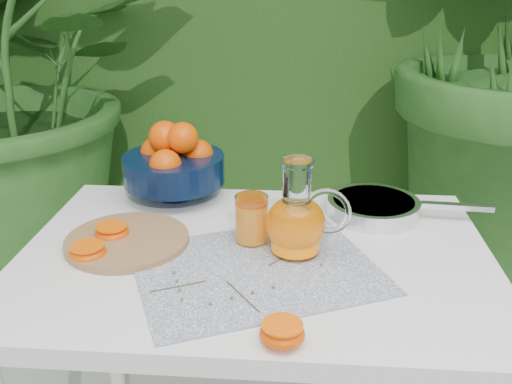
# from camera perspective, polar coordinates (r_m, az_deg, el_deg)

# --- Properties ---
(potted_plant_left) EXTENTS (2.18, 2.18, 1.80)m
(potted_plant_left) POSITION_cam_1_polar(r_m,az_deg,el_deg) (2.59, -23.85, 10.91)
(potted_plant_left) COLOR #2A591E
(potted_plant_left) RESTS_ON ground
(potted_plant_right) EXTENTS (3.02, 3.02, 2.13)m
(potted_plant_right) POSITION_cam_1_polar(r_m,az_deg,el_deg) (2.48, 22.81, 14.64)
(potted_plant_right) COLOR #2A591E
(potted_plant_right) RESTS_ON ground
(white_table) EXTENTS (1.00, 0.70, 0.75)m
(white_table) POSITION_cam_1_polar(r_m,az_deg,el_deg) (1.26, -0.07, -9.30)
(white_table) COLOR white
(white_table) RESTS_ON ground
(placemat) EXTENTS (0.57, 0.52, 0.00)m
(placemat) POSITION_cam_1_polar(r_m,az_deg,el_deg) (1.15, 0.03, -7.70)
(placemat) COLOR #0E224F
(placemat) RESTS_ON white_table
(cutting_board) EXTENTS (0.28, 0.28, 0.02)m
(cutting_board) POSITION_cam_1_polar(r_m,az_deg,el_deg) (1.27, -12.74, -4.79)
(cutting_board) COLOR #976E44
(cutting_board) RESTS_ON white_table
(fruit_bowl) EXTENTS (0.28, 0.28, 0.20)m
(fruit_bowl) POSITION_cam_1_polar(r_m,az_deg,el_deg) (1.48, -8.18, 2.93)
(fruit_bowl) COLOR black
(fruit_bowl) RESTS_ON white_table
(juice_pitcher) EXTENTS (0.19, 0.15, 0.21)m
(juice_pitcher) POSITION_cam_1_polar(r_m,az_deg,el_deg) (1.18, 4.12, -2.93)
(juice_pitcher) COLOR white
(juice_pitcher) RESTS_ON white_table
(juice_tumbler) EXTENTS (0.08, 0.08, 0.11)m
(juice_tumbler) POSITION_cam_1_polar(r_m,az_deg,el_deg) (1.23, -0.44, -2.80)
(juice_tumbler) COLOR white
(juice_tumbler) RESTS_ON white_table
(saute_pan) EXTENTS (0.40, 0.24, 0.04)m
(saute_pan) POSITION_cam_1_polar(r_m,az_deg,el_deg) (1.41, 11.79, -1.45)
(saute_pan) COLOR silver
(saute_pan) RESTS_ON white_table
(orange_halves) EXTENTS (0.51, 0.43, 0.04)m
(orange_halves) POSITION_cam_1_polar(r_m,az_deg,el_deg) (1.14, -10.51, -7.42)
(orange_halves) COLOR #EA3E02
(orange_halves) RESTS_ON white_table
(thyme_sprigs) EXTENTS (0.33, 0.28, 0.01)m
(thyme_sprigs) POSITION_cam_1_polar(r_m,az_deg,el_deg) (1.12, -1.42, -8.38)
(thyme_sprigs) COLOR #4F4024
(thyme_sprigs) RESTS_ON white_table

